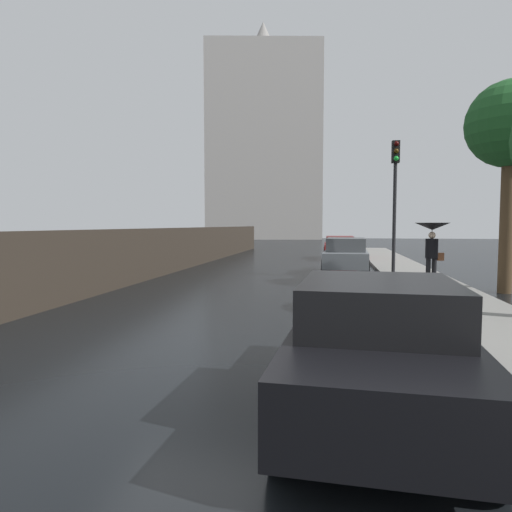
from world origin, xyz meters
TOP-DOWN VIEW (x-y plane):
  - ground at (0.00, 0.00)m, footprint 120.00×120.00m
  - car_grey_near_kerb at (2.70, 11.66)m, footprint 1.86×4.18m
  - car_black_mid_road at (2.67, -1.93)m, footprint 1.90×4.13m
  - car_red_far_ahead at (2.55, 19.33)m, footprint 1.83×3.87m
  - pedestrian_with_umbrella_near at (5.18, 7.96)m, footprint 1.04×1.04m
  - traffic_light at (4.29, 9.82)m, footprint 0.26×0.39m
  - street_tree_mid at (7.04, 7.23)m, footprint 2.41×2.41m
  - distant_tower at (-7.41, 55.41)m, footprint 16.32×10.56m

SIDE VIEW (x-z plane):
  - ground at x=0.00m, z-range 0.00..0.00m
  - car_red_far_ahead at x=2.55m, z-range 0.05..1.35m
  - car_black_mid_road at x=2.67m, z-range 0.02..1.43m
  - car_grey_near_kerb at x=2.70m, z-range 0.03..1.47m
  - pedestrian_with_umbrella_near at x=5.18m, z-range 0.68..2.55m
  - traffic_light at x=4.29m, z-range 1.02..5.72m
  - street_tree_mid at x=7.04m, z-range 1.67..7.63m
  - distant_tower at x=-7.41m, z-range -1.57..27.42m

